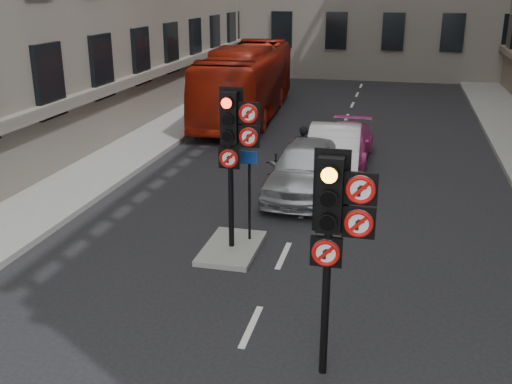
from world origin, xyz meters
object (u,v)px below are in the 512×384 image
at_px(signal_far, 234,135).
at_px(motorcycle, 275,174).
at_px(car_silver, 306,168).
at_px(car_pink, 346,143).
at_px(bus_red, 247,81).
at_px(car_white, 334,151).
at_px(motorcyclist, 303,151).
at_px(info_sign, 249,183).
at_px(signal_near, 335,219).

bearing_deg(signal_far, motorcycle, 89.62).
height_order(car_silver, car_pink, car_silver).
bearing_deg(bus_red, car_pink, -54.47).
bearing_deg(car_silver, signal_far, -100.03).
height_order(car_white, motorcycle, car_white).
distance_m(motorcyclist, info_sign, 5.56).
relative_size(signal_near, car_white, 0.78).
bearing_deg(signal_far, car_white, 76.66).
bearing_deg(car_pink, signal_far, -100.54).
distance_m(signal_far, bus_red, 14.67).
bearing_deg(info_sign, motorcyclist, 83.79).
relative_size(signal_far, motorcycle, 2.05).
bearing_deg(motorcycle, info_sign, -96.92).
bearing_deg(bus_red, motorcyclist, -68.50).
bearing_deg(bus_red, motorcycle, -74.99).
xyz_separation_m(signal_far, motorcycle, (0.03, 4.29, -2.18)).
relative_size(car_pink, info_sign, 1.90).
xyz_separation_m(car_silver, motorcycle, (-0.89, 0.03, -0.25)).
bearing_deg(info_sign, car_silver, 76.78).
bearing_deg(info_sign, signal_far, -117.59).
xyz_separation_m(signal_far, car_silver, (0.91, 4.26, -1.92)).
bearing_deg(car_silver, signal_near, -76.38).
distance_m(car_white, motorcycle, 2.49).
bearing_deg(signal_far, bus_red, 103.27).
distance_m(car_white, car_pink, 1.78).
xyz_separation_m(car_silver, bus_red, (-4.27, 9.98, 0.79)).
bearing_deg(signal_near, car_pink, 94.22).
height_order(signal_near, car_pink, signal_near).
xyz_separation_m(signal_near, bus_red, (-5.96, 18.24, -1.01)).
distance_m(signal_near, car_white, 10.51).
height_order(motorcycle, motorcyclist, motorcyclist).
height_order(bus_red, motorcycle, bus_red).
height_order(signal_near, signal_far, signal_far).
xyz_separation_m(car_pink, motorcyclist, (-1.17, -2.07, 0.21)).
distance_m(car_silver, motorcyclist, 1.75).
bearing_deg(motorcyclist, car_white, -169.90).
height_order(signal_far, motorcycle, signal_far).
xyz_separation_m(signal_far, car_pink, (1.71, 8.05, -2.12)).
height_order(car_white, motorcyclist, motorcyclist).
xyz_separation_m(signal_near, car_silver, (-1.69, 8.26, -1.80)).
distance_m(car_white, info_sign, 6.01).
relative_size(car_pink, motorcyclist, 2.53).
distance_m(car_white, bus_red, 9.35).
distance_m(car_white, motorcyclist, 1.00).
xyz_separation_m(signal_far, info_sign, (0.21, 0.46, -1.21)).
xyz_separation_m(motorcyclist, info_sign, (-0.33, -5.51, 0.69)).
bearing_deg(motorcycle, signal_far, -100.07).
height_order(signal_near, bus_red, signal_near).
distance_m(car_pink, motorcyclist, 2.39).
distance_m(signal_near, car_pink, 12.24).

